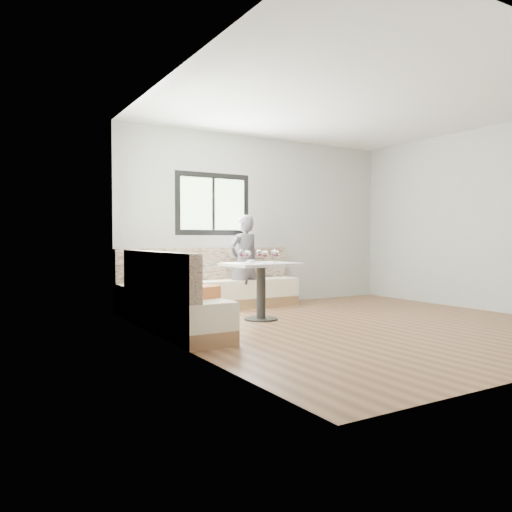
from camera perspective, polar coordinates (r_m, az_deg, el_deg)
The scene contains 11 objects.
room at distance 6.47m, azimuth 11.17°, elevation 4.74°, with size 5.01×5.01×2.81m.
banquette at distance 6.99m, azimuth -6.91°, elevation -4.30°, with size 2.90×2.80×0.95m.
table at distance 6.74m, azimuth 0.57°, elevation -2.43°, with size 0.96×0.75×0.77m.
person at distance 7.86m, azimuth -1.38°, elevation -0.65°, with size 0.54×0.35×1.47m, color #4D4750.
olive_ramekin at distance 6.71m, azimuth -0.61°, elevation -0.61°, with size 0.11×0.11×0.04m.
wine_glass_a at distance 6.46m, azimuth -0.96°, elevation 0.20°, with size 0.08×0.08×0.18m.
wine_glass_b at distance 6.54m, azimuth 1.06°, elevation 0.22°, with size 0.08×0.08×0.18m.
wine_glass_c at distance 6.73m, azimuth 2.32°, elevation 0.27°, with size 0.08×0.08×0.18m.
wine_glass_d at distance 6.84m, azimuth 0.35°, elevation 0.30°, with size 0.08×0.08×0.18m.
wine_glass_e at distance 6.98m, azimuth 2.10°, elevation 0.33°, with size 0.08×0.08×0.18m.
wine_glass_f at distance 6.74m, azimuth -1.67°, elevation 0.27°, with size 0.08×0.08×0.18m.
Camera 1 is at (-4.39, -4.74, 1.10)m, focal length 35.00 mm.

